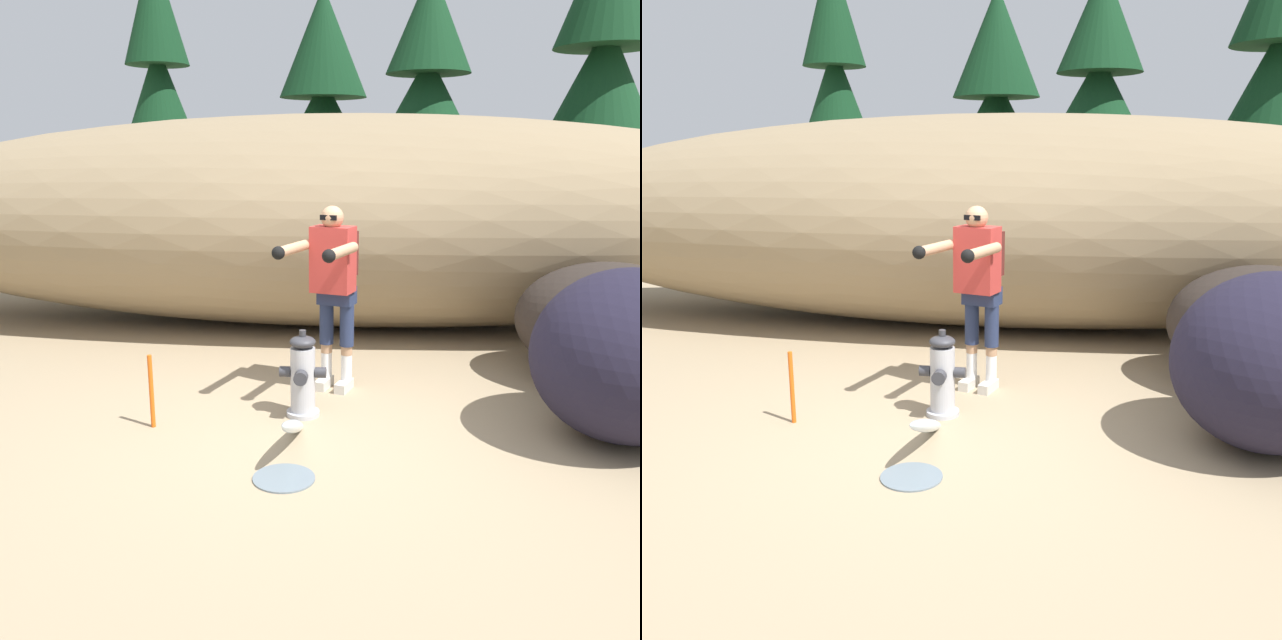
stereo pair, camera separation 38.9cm
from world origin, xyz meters
The scene contains 12 objects.
ground_plane centered at (0.00, 0.00, -0.02)m, with size 56.00×56.00×0.04m, color #998466.
dirt_embankment centered at (0.00, 3.57, 1.30)m, with size 13.06×3.20×2.60m, color #897556.
fire_hydrant centered at (-0.17, 0.33, 0.34)m, with size 0.39×0.33×0.74m.
hydrant_water_jet centered at (-0.17, -0.40, 0.14)m, with size 0.43×1.23×0.51m.
utility_worker centered at (0.04, 0.98, 1.07)m, with size 0.69×1.04×1.69m.
boulder_large centered at (2.64, 1.48, 0.57)m, with size 1.79×1.52×1.14m, color #2C2520.
boulder_mid centered at (2.33, 0.11, 0.66)m, with size 1.56×1.43×1.32m, color black.
pine_tree_far_left centered at (-4.74, 11.24, 3.63)m, with size 2.26×2.26×6.63m.
pine_tree_left centered at (-0.84, 10.26, 2.88)m, with size 2.86×2.86×5.48m.
pine_tree_center centered at (1.24, 8.10, 3.18)m, with size 2.36×2.36×5.29m.
pine_tree_right centered at (4.30, 8.09, 3.48)m, with size 2.78×2.78×6.36m.
survey_stake centered at (-1.33, -0.02, 0.30)m, with size 0.04×0.04×0.60m, color #E55914.
Camera 1 is at (0.45, -5.00, 2.15)m, focal length 38.43 mm.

